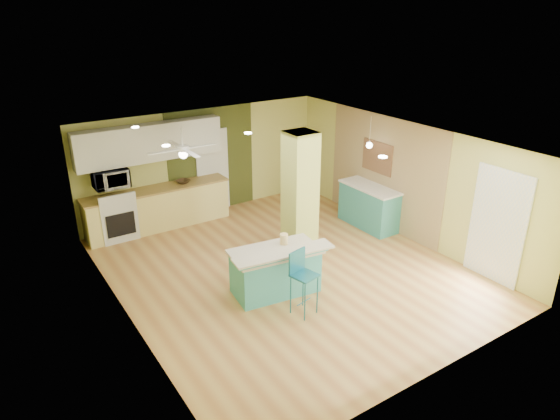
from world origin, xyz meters
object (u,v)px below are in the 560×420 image
object	(u,v)px
peninsula	(276,270)
bar_stool	(301,272)
side_counter	(369,206)
fruit_bowl	(183,182)
canister	(284,239)

from	to	relation	value
peninsula	bar_stool	xyz separation A→B (m)	(0.01, -0.73, 0.30)
peninsula	side_counter	world-z (taller)	side_counter
side_counter	fruit_bowl	world-z (taller)	fruit_bowl
side_counter	fruit_bowl	distance (m)	4.24
fruit_bowl	canister	size ratio (longest dim) A/B	1.61
peninsula	canister	size ratio (longest dim) A/B	9.53
fruit_bowl	canister	world-z (taller)	fruit_bowl
peninsula	side_counter	xyz separation A→B (m)	(3.29, 1.21, 0.05)
fruit_bowl	canister	xyz separation A→B (m)	(0.35, -3.59, -0.08)
side_counter	canister	world-z (taller)	canister
bar_stool	side_counter	xyz separation A→B (m)	(3.28, 1.95, -0.26)
peninsula	bar_stool	size ratio (longest dim) A/B	1.61
bar_stool	canister	bearing A→B (deg)	60.89
side_counter	fruit_bowl	bearing A→B (deg)	143.30
canister	peninsula	bearing A→B (deg)	-151.72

